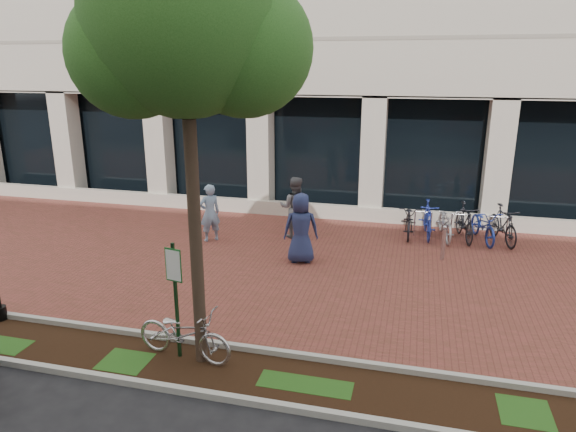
% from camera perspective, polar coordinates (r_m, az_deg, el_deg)
% --- Properties ---
extents(ground, '(120.00, 120.00, 0.00)m').
position_cam_1_polar(ground, '(14.08, -0.99, -5.21)').
color(ground, black).
rests_on(ground, ground).
extents(brick_plaza, '(40.00, 9.00, 0.01)m').
position_cam_1_polar(brick_plaza, '(14.07, -0.99, -5.19)').
color(brick_plaza, brown).
rests_on(brick_plaza, ground).
extents(planting_strip, '(40.00, 1.50, 0.01)m').
position_cam_1_polar(planting_strip, '(9.65, -9.52, -16.35)').
color(planting_strip, black).
rests_on(planting_strip, ground).
extents(curb_plaza_side, '(40.00, 0.12, 0.12)m').
position_cam_1_polar(curb_plaza_side, '(10.21, -7.82, -13.94)').
color(curb_plaza_side, '#ACABA2').
rests_on(curb_plaza_side, ground).
extents(curb_street_side, '(40.00, 0.12, 0.12)m').
position_cam_1_polar(curb_street_side, '(9.06, -11.52, -18.47)').
color(curb_street_side, '#ACABA2').
rests_on(curb_street_side, ground).
extents(parking_sign, '(0.34, 0.07, 2.24)m').
position_cam_1_polar(parking_sign, '(9.40, -12.47, -7.56)').
color(parking_sign, '#133519').
rests_on(parking_sign, ground).
extents(street_tree, '(3.70, 3.09, 7.46)m').
position_cam_1_polar(street_tree, '(8.45, -11.05, 19.62)').
color(street_tree, '#433326').
rests_on(street_tree, ground).
extents(locked_bicycle, '(2.00, 0.93, 1.01)m').
position_cam_1_polar(locked_bicycle, '(9.76, -11.46, -12.66)').
color(locked_bicycle, '#BCBCC0').
rests_on(locked_bicycle, ground).
extents(pedestrian_left, '(0.76, 0.75, 1.77)m').
position_cam_1_polar(pedestrian_left, '(15.71, -8.68, 0.34)').
color(pedestrian_left, '#7E9BBC').
rests_on(pedestrian_left, ground).
extents(pedestrian_mid, '(1.00, 0.82, 1.93)m').
position_cam_1_polar(pedestrian_mid, '(15.84, 0.74, 0.96)').
color(pedestrian_mid, '#5E5E63').
rests_on(pedestrian_mid, ground).
extents(pedestrian_right, '(1.06, 0.82, 1.93)m').
position_cam_1_polar(pedestrian_right, '(13.83, 1.45, -1.37)').
color(pedestrian_right, navy).
rests_on(pedestrian_right, ground).
extents(bollard, '(0.12, 0.12, 1.01)m').
position_cam_1_polar(bollard, '(14.71, 16.89, -2.84)').
color(bollard, '#B4B4B9').
rests_on(bollard, ground).
extents(bike_rack_cluster, '(3.64, 2.06, 1.14)m').
position_cam_1_polar(bike_rack_cluster, '(16.61, 18.00, -0.66)').
color(bike_rack_cluster, black).
rests_on(bike_rack_cluster, ground).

